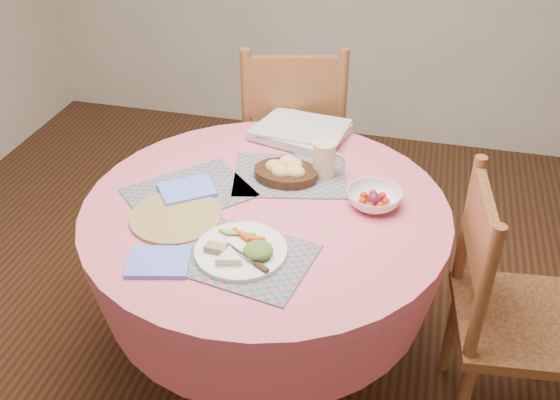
{
  "coord_description": "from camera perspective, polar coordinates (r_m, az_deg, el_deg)",
  "views": [
    {
      "loc": [
        0.47,
        -1.66,
        1.94
      ],
      "look_at": [
        0.05,
        0.0,
        0.78
      ],
      "focal_mm": 40.0,
      "sensor_mm": 36.0,
      "label": 1
    }
  ],
  "objects": [
    {
      "name": "dining_table",
      "position": [
        2.21,
        -1.26,
        -4.64
      ],
      "size": [
        1.24,
        1.24,
        0.75
      ],
      "color": "#D1617D",
      "rests_on": "ground"
    },
    {
      "name": "latte_mug",
      "position": [
        2.22,
        4.13,
        3.72
      ],
      "size": [
        0.12,
        0.08,
        0.13
      ],
      "color": "#CEB98D",
      "rests_on": "placemat_back"
    },
    {
      "name": "napkin_far",
      "position": [
        2.17,
        -8.52,
        0.93
      ],
      "size": [
        0.23,
        0.22,
        0.01
      ],
      "primitive_type": "cube",
      "rotation": [
        0.0,
        0.0,
        0.64
      ],
      "color": "#5D79F1",
      "rests_on": "placemat_left"
    },
    {
      "name": "chair_right",
      "position": [
        2.19,
        20.0,
        -9.42
      ],
      "size": [
        0.47,
        0.49,
        0.96
      ],
      "rotation": [
        0.0,
        0.0,
        1.68
      ],
      "color": "brown",
      "rests_on": "ground"
    },
    {
      "name": "wicker_trivet",
      "position": [
        2.06,
        -9.49,
        -1.53
      ],
      "size": [
        0.3,
        0.3,
        0.01
      ],
      "primitive_type": "cylinder",
      "color": "olive",
      "rests_on": "dining_table"
    },
    {
      "name": "newspaper_stack",
      "position": [
        2.5,
        1.93,
        6.33
      ],
      "size": [
        0.4,
        0.35,
        0.04
      ],
      "rotation": [
        0.0,
        0.0,
        -0.26
      ],
      "color": "silver",
      "rests_on": "dining_table"
    },
    {
      "name": "ground",
      "position": [
        2.6,
        -1.1,
        -14.25
      ],
      "size": [
        4.0,
        4.0,
        0.0
      ],
      "primitive_type": "plane",
      "color": "#331C0F",
      "rests_on": "ground"
    },
    {
      "name": "bread_bowl",
      "position": [
        2.21,
        0.56,
        2.73
      ],
      "size": [
        0.23,
        0.23,
        0.08
      ],
      "color": "black",
      "rests_on": "placemat_back"
    },
    {
      "name": "chair_back",
      "position": [
        2.9,
        1.18,
        5.38
      ],
      "size": [
        0.58,
        0.57,
        1.05
      ],
      "rotation": [
        0.0,
        0.0,
        3.39
      ],
      "color": "brown",
      "rests_on": "ground"
    },
    {
      "name": "fruit_bowl",
      "position": [
        2.1,
        8.59,
        0.12
      ],
      "size": [
        0.23,
        0.23,
        0.06
      ],
      "rotation": [
        0.0,
        0.0,
        0.28
      ],
      "color": "white",
      "rests_on": "dining_table"
    },
    {
      "name": "napkin_near",
      "position": [
        1.88,
        -11.01,
        -5.59
      ],
      "size": [
        0.21,
        0.18,
        0.01
      ],
      "primitive_type": "cube",
      "rotation": [
        0.0,
        0.0,
        0.23
      ],
      "color": "#5D79F1",
      "rests_on": "dining_table"
    },
    {
      "name": "placemat_back",
      "position": [
        2.25,
        0.92,
        2.28
      ],
      "size": [
        0.45,
        0.38,
        0.01
      ],
      "primitive_type": "cube",
      "rotation": [
        0.0,
        0.0,
        0.21
      ],
      "color": "#157962",
      "rests_on": "dining_table"
    },
    {
      "name": "dinner_plate",
      "position": [
        1.87,
        -3.46,
        -4.58
      ],
      "size": [
        0.28,
        0.28,
        0.05
      ],
      "rotation": [
        0.0,
        0.0,
        -0.09
      ],
      "color": "white",
      "rests_on": "placemat_front"
    },
    {
      "name": "placemat_front",
      "position": [
        1.88,
        -3.42,
        -5.22
      ],
      "size": [
        0.45,
        0.37,
        0.01
      ],
      "primitive_type": "cube",
      "rotation": [
        0.0,
        0.0,
        -0.18
      ],
      "color": "#157962",
      "rests_on": "dining_table"
    },
    {
      "name": "placemat_left",
      "position": [
        2.18,
        -8.34,
        0.66
      ],
      "size": [
        0.49,
        0.5,
        0.01
      ],
      "primitive_type": "cube",
      "rotation": [
        0.0,
        0.0,
        0.81
      ],
      "color": "#157962",
      "rests_on": "dining_table"
    }
  ]
}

